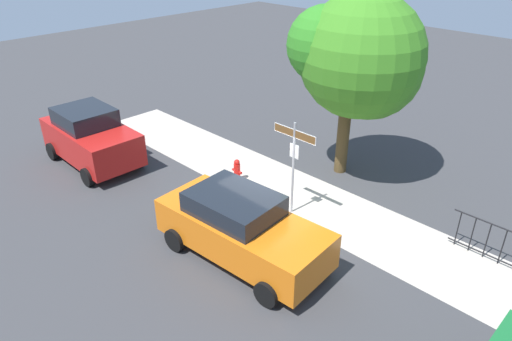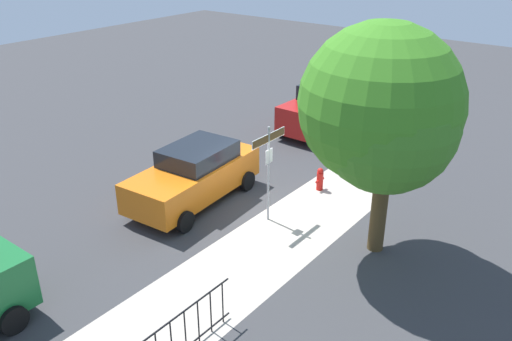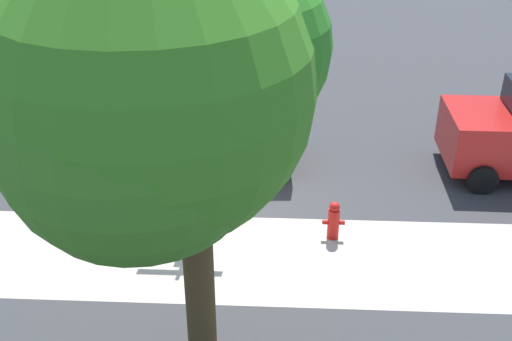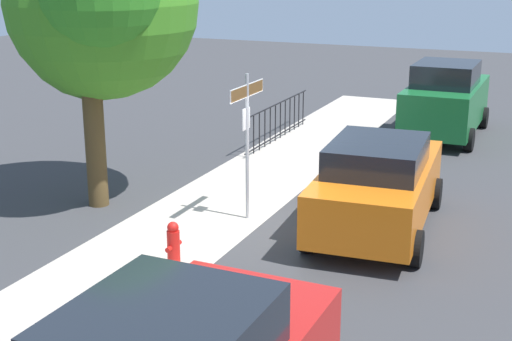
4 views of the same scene
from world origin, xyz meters
TOP-DOWN VIEW (x-y plane):
  - ground_plane at (0.00, 0.00)m, footprint 60.00×60.00m
  - sidewalk_strip at (2.00, 1.30)m, footprint 24.00×2.60m
  - street_sign at (0.25, 0.40)m, footprint 1.50×0.07m
  - shade_tree at (0.15, 3.50)m, footprint 4.07×3.90m
  - car_red at (-7.04, -2.15)m, footprint 4.08×2.20m
  - car_orange at (0.69, -2.13)m, footprint 4.76×2.37m
  - fire_hydrant at (-2.36, 0.60)m, footprint 0.42×0.22m

SIDE VIEW (x-z plane):
  - ground_plane at x=0.00m, z-range 0.00..0.00m
  - sidewalk_strip at x=2.00m, z-range 0.00..0.00m
  - fire_hydrant at x=-2.36m, z-range -0.01..0.77m
  - car_orange at x=0.69m, z-range 0.01..1.81m
  - car_red at x=-7.04m, z-range -0.01..2.03m
  - street_sign at x=0.25m, z-range 0.58..3.51m
  - shade_tree at x=0.15m, z-range 1.03..7.14m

